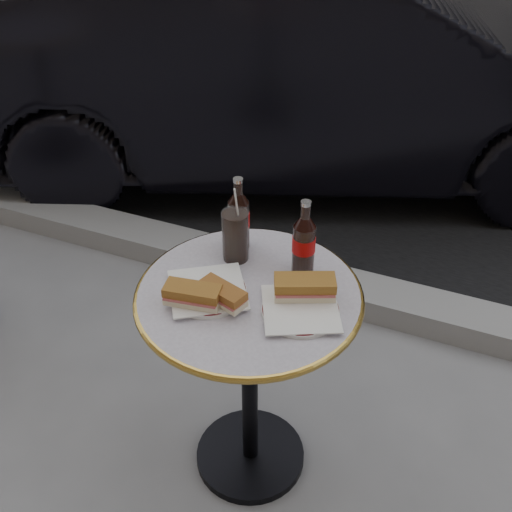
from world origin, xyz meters
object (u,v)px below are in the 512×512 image
at_px(cola_bottle_right, 304,238).
at_px(bistro_table, 250,384).
at_px(cola_glass, 235,235).
at_px(cola_bottle_left, 239,213).
at_px(parked_car, 304,57).
at_px(plate_right, 300,311).
at_px(plate_left, 208,292).

bearing_deg(cola_bottle_right, bistro_table, -126.56).
xyz_separation_m(bistro_table, cola_glass, (-0.09, 0.13, 0.44)).
distance_m(cola_bottle_left, parked_car, 1.87).
relative_size(bistro_table, parked_car, 0.19).
height_order(cola_bottle_right, cola_glass, cola_bottle_right).
bearing_deg(cola_bottle_left, cola_bottle_right, -11.99).
xyz_separation_m(bistro_table, parked_car, (-0.53, 1.99, 0.27)).
bearing_deg(cola_glass, cola_bottle_left, 104.10).
bearing_deg(cola_bottle_right, plate_right, -72.45).
xyz_separation_m(cola_bottle_left, cola_glass, (0.01, -0.06, -0.04)).
bearing_deg(cola_glass, plate_left, -91.85).
distance_m(cola_bottle_left, cola_bottle_right, 0.22).
xyz_separation_m(bistro_table, cola_bottle_right, (0.10, 0.14, 0.48)).
distance_m(bistro_table, parked_car, 2.08).
xyz_separation_m(cola_glass, parked_car, (-0.43, 1.87, -0.17)).
distance_m(bistro_table, cola_glass, 0.47).
bearing_deg(plate_right, plate_left, -174.45).
relative_size(cola_glass, parked_car, 0.04).
distance_m(plate_right, parked_car, 2.13).
bearing_deg(parked_car, cola_glass, 172.33).
bearing_deg(bistro_table, plate_left, -154.91).
xyz_separation_m(bistro_table, plate_left, (-0.10, -0.05, 0.37)).
relative_size(cola_bottle_right, cola_glass, 1.48).
height_order(bistro_table, cola_glass, cola_glass).
distance_m(cola_bottle_left, cola_glass, 0.07).
bearing_deg(plate_left, plate_right, 5.55).
bearing_deg(cola_glass, parked_car, 103.00).
relative_size(cola_bottle_left, cola_bottle_right, 0.99).
distance_m(plate_left, plate_right, 0.26).
bearing_deg(bistro_table, cola_glass, 126.70).
xyz_separation_m(plate_left, plate_right, (0.25, 0.02, -0.00)).
bearing_deg(parked_car, cola_bottle_right, 178.07).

